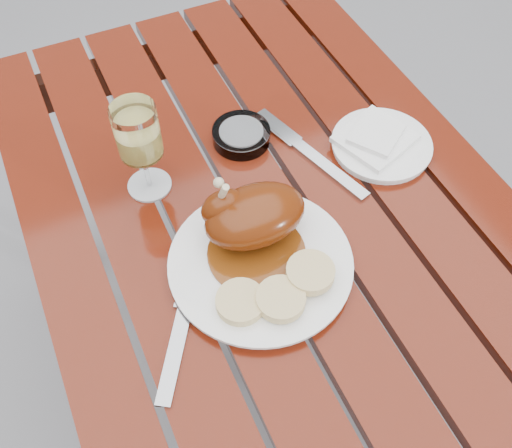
{
  "coord_description": "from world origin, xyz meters",
  "views": [
    {
      "loc": [
        -0.28,
        -0.53,
        1.53
      ],
      "look_at": [
        -0.05,
        -0.04,
        0.78
      ],
      "focal_mm": 40.0,
      "sensor_mm": 36.0,
      "label": 1
    }
  ],
  "objects_px": {
    "ashtray": "(241,135)",
    "wine_glass": "(142,150)",
    "side_plate": "(381,145)",
    "table": "(268,308)",
    "dinner_plate": "(260,264)"
  },
  "relations": [
    {
      "from": "table",
      "to": "wine_glass",
      "type": "height_order",
      "value": "wine_glass"
    },
    {
      "from": "dinner_plate",
      "to": "side_plate",
      "type": "bearing_deg",
      "value": 24.16
    },
    {
      "from": "table",
      "to": "wine_glass",
      "type": "xyz_separation_m",
      "value": [
        -0.18,
        0.13,
        0.47
      ]
    },
    {
      "from": "wine_glass",
      "to": "side_plate",
      "type": "distance_m",
      "value": 0.44
    },
    {
      "from": "ashtray",
      "to": "table",
      "type": "bearing_deg",
      "value": -95.75
    },
    {
      "from": "wine_glass",
      "to": "ashtray",
      "type": "distance_m",
      "value": 0.21
    },
    {
      "from": "dinner_plate",
      "to": "ashtray",
      "type": "bearing_deg",
      "value": 72.16
    },
    {
      "from": "dinner_plate",
      "to": "ashtray",
      "type": "height_order",
      "value": "ashtray"
    },
    {
      "from": "table",
      "to": "side_plate",
      "type": "bearing_deg",
      "value": 8.72
    },
    {
      "from": "ashtray",
      "to": "wine_glass",
      "type": "bearing_deg",
      "value": -170.14
    },
    {
      "from": "dinner_plate",
      "to": "wine_glass",
      "type": "distance_m",
      "value": 0.27
    },
    {
      "from": "table",
      "to": "ashtray",
      "type": "xyz_separation_m",
      "value": [
        0.02,
        0.16,
        0.39
      ]
    },
    {
      "from": "side_plate",
      "to": "wine_glass",
      "type": "bearing_deg",
      "value": 167.39
    },
    {
      "from": "wine_glass",
      "to": "ashtray",
      "type": "height_order",
      "value": "wine_glass"
    },
    {
      "from": "wine_glass",
      "to": "dinner_plate",
      "type": "bearing_deg",
      "value": -65.66
    }
  ]
}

